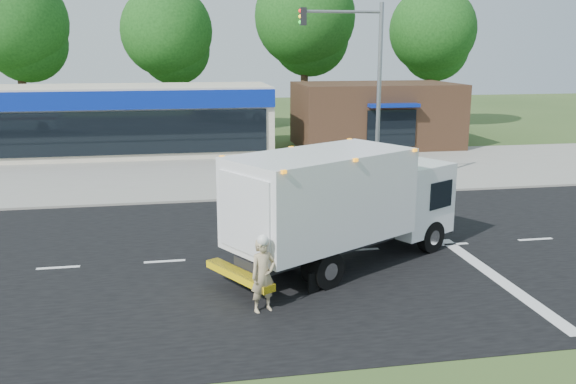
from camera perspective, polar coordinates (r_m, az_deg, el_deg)
name	(u,v)px	position (r m, az deg, el deg)	size (l,w,h in m)	color
ground	(360,250)	(19.24, 6.76, -5.43)	(120.00, 120.00, 0.00)	#385123
road_asphalt	(360,250)	(19.24, 6.76, -5.42)	(60.00, 14.00, 0.02)	black
sidewalk	(306,190)	(26.88, 1.71, 0.20)	(60.00, 2.40, 0.12)	gray
parking_apron	(284,166)	(32.46, -0.40, 2.40)	(60.00, 9.00, 0.02)	gray
lane_markings	(417,262)	(18.48, 12.02, -6.38)	(55.20, 7.00, 0.01)	silver
ems_box_truck	(342,199)	(17.40, 5.12, -0.65)	(7.86, 5.89, 3.41)	black
emergency_worker	(263,274)	(14.56, -2.33, -7.68)	(0.77, 0.64, 1.92)	tan
retail_strip_mall	(117,120)	(37.73, -15.68, 6.52)	(18.00, 6.20, 4.00)	#BFB39E
brown_storefront	(376,115)	(39.62, 8.19, 7.16)	(10.00, 6.70, 4.00)	#382316
traffic_signal_pole	(365,78)	(26.22, 7.18, 10.52)	(3.51, 0.25, 8.00)	gray
background_trees	(239,31)	(45.82, -4.62, 14.81)	(36.77, 7.39, 12.10)	#332114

